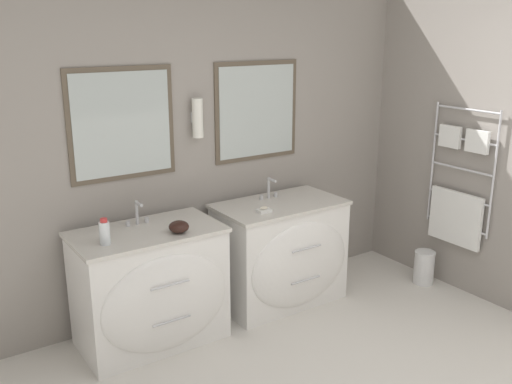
{
  "coord_description": "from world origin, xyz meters",
  "views": [
    {
      "loc": [
        -2.13,
        -1.49,
        2.18
      ],
      "look_at": [
        -0.04,
        1.61,
        1.09
      ],
      "focal_mm": 40.0,
      "sensor_mm": 36.0,
      "label": 1
    }
  ],
  "objects": [
    {
      "name": "vanity_left",
      "position": [
        -0.71,
        1.92,
        0.43
      ],
      "size": [
        1.02,
        0.65,
        0.84
      ],
      "color": "white",
      "rests_on": "ground_plane"
    },
    {
      "name": "toiletry_bottle",
      "position": [
        -1.03,
        1.86,
        0.92
      ],
      "size": [
        0.07,
        0.07,
        0.17
      ],
      "color": "silver",
      "rests_on": "vanity_left"
    },
    {
      "name": "wall_back",
      "position": [
        -0.0,
        2.32,
        1.31
      ],
      "size": [
        5.26,
        0.16,
        2.6
      ],
      "color": "gray",
      "rests_on": "ground_plane"
    },
    {
      "name": "amenity_bowl",
      "position": [
        -0.54,
        1.8,
        0.88
      ],
      "size": [
        0.14,
        0.14,
        0.08
      ],
      "color": "black",
      "rests_on": "vanity_left"
    },
    {
      "name": "faucet_left",
      "position": [
        -0.71,
        2.1,
        0.92
      ],
      "size": [
        0.17,
        0.11,
        0.17
      ],
      "color": "silver",
      "rests_on": "vanity_left"
    },
    {
      "name": "waste_bin",
      "position": [
        1.66,
        1.51,
        0.15
      ],
      "size": [
        0.18,
        0.18,
        0.29
      ],
      "color": "silver",
      "rests_on": "ground_plane"
    },
    {
      "name": "soap_dish",
      "position": [
        0.18,
        1.84,
        0.86
      ],
      "size": [
        0.11,
        0.07,
        0.04
      ],
      "color": "white",
      "rests_on": "vanity_right"
    },
    {
      "name": "faucet_right",
      "position": [
        0.42,
        2.1,
        0.92
      ],
      "size": [
        0.17,
        0.11,
        0.17
      ],
      "color": "silver",
      "rests_on": "vanity_right"
    },
    {
      "name": "vanity_right",
      "position": [
        0.42,
        1.92,
        0.43
      ],
      "size": [
        1.02,
        0.65,
        0.84
      ],
      "color": "white",
      "rests_on": "ground_plane"
    },
    {
      "name": "wall_right",
      "position": [
        1.86,
        1.04,
        1.29
      ],
      "size": [
        0.13,
        4.44,
        2.6
      ],
      "color": "gray",
      "rests_on": "ground_plane"
    }
  ]
}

